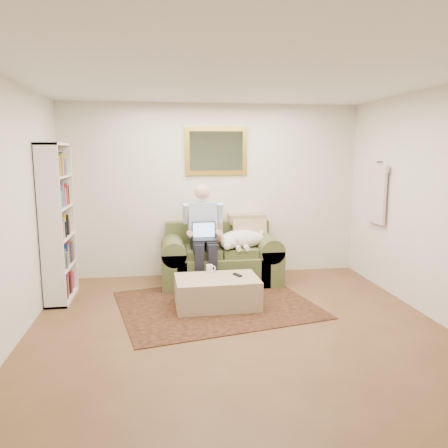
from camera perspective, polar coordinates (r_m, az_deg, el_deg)
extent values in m
cube|color=brown|center=(4.59, 2.53, -14.96)|extent=(4.50, 5.00, 0.01)
cube|color=white|center=(4.24, 2.80, 18.99)|extent=(4.50, 5.00, 0.01)
cube|color=silver|center=(6.68, -1.43, 4.36)|extent=(4.50, 0.01, 2.60)
cube|color=black|center=(5.55, -1.02, -10.45)|extent=(2.65, 2.29, 0.01)
cube|color=#606736|center=(6.39, -0.44, -5.82)|extent=(1.29, 0.83, 0.42)
cube|color=#606736|center=(6.64, -0.87, -1.46)|extent=(1.57, 0.18, 0.43)
cube|color=#606736|center=(6.32, -6.60, -5.58)|extent=(0.34, 0.83, 0.86)
cube|color=#606736|center=(6.50, 5.55, -5.14)|extent=(0.34, 0.83, 0.86)
cube|color=#606736|center=(6.24, -2.71, -3.63)|extent=(0.49, 0.56, 0.12)
cube|color=#606736|center=(6.31, 1.92, -3.48)|extent=(0.49, 0.56, 0.12)
cube|color=black|center=(6.01, -2.54, -2.04)|extent=(0.33, 0.23, 0.02)
cube|color=black|center=(6.10, -2.66, -0.77)|extent=(0.33, 0.06, 0.23)
cube|color=#99BFF2|center=(6.10, -2.65, -0.78)|extent=(0.30, 0.05, 0.20)
cube|color=tan|center=(5.44, -0.91, -8.89)|extent=(1.02, 0.67, 0.37)
cylinder|color=white|center=(5.60, -1.92, -5.84)|extent=(0.08, 0.08, 0.10)
cube|color=black|center=(5.47, 1.76, -6.66)|extent=(0.10, 0.16, 0.02)
cube|color=gold|center=(6.63, -1.03, 9.52)|extent=(0.94, 0.04, 0.72)
cube|color=gray|center=(6.61, -1.01, 9.52)|extent=(0.80, 0.01, 0.58)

